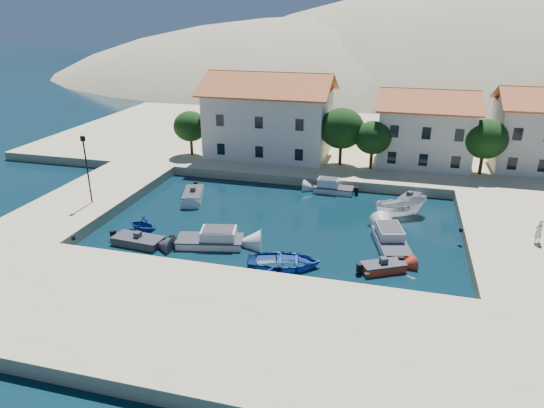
{
  "coord_description": "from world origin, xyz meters",
  "views": [
    {
      "loc": [
        9.09,
        -27.73,
        17.48
      ],
      "look_at": [
        -0.76,
        9.44,
        2.0
      ],
      "focal_mm": 32.0,
      "sensor_mm": 36.0,
      "label": 1
    }
  ],
  "objects_px": {
    "cabin_cruiser_south": "(210,240)",
    "boat_east": "(400,216)",
    "rowboat_south": "(284,266)",
    "cabin_cruiser_east": "(391,241)",
    "lamppost": "(86,163)",
    "pedestrian": "(539,231)",
    "building_mid": "(425,126)",
    "building_left": "(269,113)",
    "building_right": "(540,128)"
  },
  "relations": [
    {
      "from": "cabin_cruiser_south",
      "to": "boat_east",
      "type": "relative_size",
      "value": 1.11
    },
    {
      "from": "rowboat_south",
      "to": "cabin_cruiser_east",
      "type": "bearing_deg",
      "value": -66.13
    },
    {
      "from": "lamppost",
      "to": "pedestrian",
      "type": "bearing_deg",
      "value": 2.24
    },
    {
      "from": "cabin_cruiser_south",
      "to": "pedestrian",
      "type": "bearing_deg",
      "value": -0.45
    },
    {
      "from": "building_mid",
      "to": "building_left",
      "type": "bearing_deg",
      "value": -176.82
    },
    {
      "from": "rowboat_south",
      "to": "boat_east",
      "type": "xyz_separation_m",
      "value": [
        8.0,
        11.71,
        0.0
      ]
    },
    {
      "from": "pedestrian",
      "to": "lamppost",
      "type": "bearing_deg",
      "value": -27.88
    },
    {
      "from": "lamppost",
      "to": "pedestrian",
      "type": "distance_m",
      "value": 37.72
    },
    {
      "from": "boat_east",
      "to": "building_left",
      "type": "bearing_deg",
      "value": 19.53
    },
    {
      "from": "pedestrian",
      "to": "boat_east",
      "type": "bearing_deg",
      "value": -55.92
    },
    {
      "from": "lamppost",
      "to": "rowboat_south",
      "type": "xyz_separation_m",
      "value": [
        19.48,
        -5.36,
        -4.75
      ]
    },
    {
      "from": "building_mid",
      "to": "lamppost",
      "type": "xyz_separation_m",
      "value": [
        -29.5,
        -21.0,
        -0.47
      ]
    },
    {
      "from": "building_right",
      "to": "pedestrian",
      "type": "distance_m",
      "value": 21.2
    },
    {
      "from": "cabin_cruiser_south",
      "to": "cabin_cruiser_east",
      "type": "xyz_separation_m",
      "value": [
        13.95,
        3.38,
        0.0
      ]
    },
    {
      "from": "lamppost",
      "to": "rowboat_south",
      "type": "bearing_deg",
      "value": -15.37
    },
    {
      "from": "lamppost",
      "to": "pedestrian",
      "type": "xyz_separation_m",
      "value": [
        37.59,
        1.47,
        -2.82
      ]
    },
    {
      "from": "pedestrian",
      "to": "cabin_cruiser_south",
      "type": "bearing_deg",
      "value": -18.75
    },
    {
      "from": "building_mid",
      "to": "cabin_cruiser_east",
      "type": "distance_m",
      "value": 21.79
    },
    {
      "from": "cabin_cruiser_south",
      "to": "rowboat_south",
      "type": "bearing_deg",
      "value": -27.72
    },
    {
      "from": "rowboat_south",
      "to": "boat_east",
      "type": "relative_size",
      "value": 1.06
    },
    {
      "from": "pedestrian",
      "to": "cabin_cruiser_east",
      "type": "bearing_deg",
      "value": -21.73
    },
    {
      "from": "cabin_cruiser_south",
      "to": "cabin_cruiser_east",
      "type": "relative_size",
      "value": 0.96
    },
    {
      "from": "building_left",
      "to": "cabin_cruiser_east",
      "type": "relative_size",
      "value": 2.53
    },
    {
      "from": "building_right",
      "to": "cabin_cruiser_south",
      "type": "distance_m",
      "value": 38.61
    },
    {
      "from": "building_mid",
      "to": "rowboat_south",
      "type": "distance_m",
      "value": 28.68
    },
    {
      "from": "building_right",
      "to": "building_left",
      "type": "bearing_deg",
      "value": -176.19
    },
    {
      "from": "building_right",
      "to": "pedestrian",
      "type": "xyz_separation_m",
      "value": [
        -3.91,
        -20.53,
        -3.54
      ]
    },
    {
      "from": "lamppost",
      "to": "cabin_cruiser_south",
      "type": "height_order",
      "value": "lamppost"
    },
    {
      "from": "rowboat_south",
      "to": "boat_east",
      "type": "distance_m",
      "value": 14.18
    },
    {
      "from": "building_right",
      "to": "cabin_cruiser_south",
      "type": "height_order",
      "value": "building_right"
    },
    {
      "from": "lamppost",
      "to": "cabin_cruiser_east",
      "type": "xyz_separation_m",
      "value": [
        26.88,
        -0.11,
        -4.28
      ]
    },
    {
      "from": "cabin_cruiser_south",
      "to": "boat_east",
      "type": "distance_m",
      "value": 17.58
    },
    {
      "from": "building_left",
      "to": "boat_east",
      "type": "distance_m",
      "value": 21.84
    },
    {
      "from": "building_left",
      "to": "building_right",
      "type": "distance_m",
      "value": 30.07
    },
    {
      "from": "building_right",
      "to": "pedestrian",
      "type": "bearing_deg",
      "value": -100.79
    },
    {
      "from": "building_left",
      "to": "rowboat_south",
      "type": "bearing_deg",
      "value": -72.52
    },
    {
      "from": "building_right",
      "to": "boat_east",
      "type": "height_order",
      "value": "building_right"
    },
    {
      "from": "building_right",
      "to": "rowboat_south",
      "type": "bearing_deg",
      "value": -128.83
    },
    {
      "from": "building_left",
      "to": "cabin_cruiser_east",
      "type": "height_order",
      "value": "building_left"
    },
    {
      "from": "building_left",
      "to": "lamppost",
      "type": "relative_size",
      "value": 2.36
    },
    {
      "from": "building_left",
      "to": "pedestrian",
      "type": "relative_size",
      "value": 7.85
    },
    {
      "from": "building_mid",
      "to": "cabin_cruiser_east",
      "type": "height_order",
      "value": "building_mid"
    },
    {
      "from": "rowboat_south",
      "to": "building_right",
      "type": "bearing_deg",
      "value": -50.31
    },
    {
      "from": "building_left",
      "to": "cabin_cruiser_south",
      "type": "xyz_separation_m",
      "value": [
        1.43,
        -23.49,
        -5.46
      ]
    },
    {
      "from": "pedestrian",
      "to": "building_left",
      "type": "bearing_deg",
      "value": -65.51
    },
    {
      "from": "rowboat_south",
      "to": "lamppost",
      "type": "bearing_deg",
      "value": 63.14
    },
    {
      "from": "building_right",
      "to": "lamppost",
      "type": "xyz_separation_m",
      "value": [
        -41.5,
        -22.0,
        -0.72
      ]
    },
    {
      "from": "cabin_cruiser_east",
      "to": "building_mid",
      "type": "bearing_deg",
      "value": -21.41
    },
    {
      "from": "cabin_cruiser_south",
      "to": "boat_east",
      "type": "xyz_separation_m",
      "value": [
        14.55,
        9.84,
        -0.48
      ]
    },
    {
      "from": "building_mid",
      "to": "boat_east",
      "type": "xyz_separation_m",
      "value": [
        -2.01,
        -14.65,
        -5.22
      ]
    }
  ]
}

